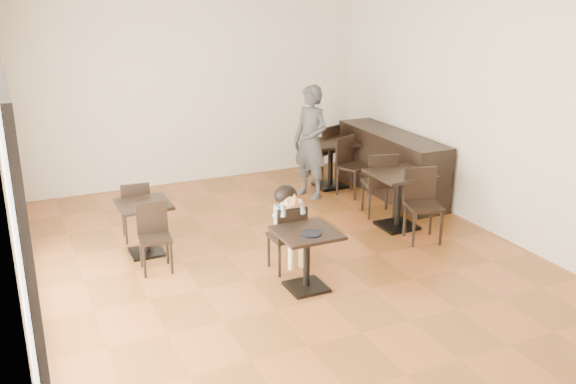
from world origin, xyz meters
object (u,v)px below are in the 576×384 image
child (286,229)px  chair_mid_b (424,207)px  cafe_table_left (145,228)px  chair_back_b (354,167)px  child_chair (286,237)px  cafe_table_back (330,164)px  child_table (307,260)px  cafe_table_mid (398,200)px  chair_left_a (135,210)px  chair_mid_a (379,183)px  chair_back_a (322,151)px  chair_left_b (155,239)px  adult_patron (311,142)px

child → chair_mid_b: size_ratio=1.09×
cafe_table_left → chair_back_b: chair_back_b is taller
child_chair → chair_mid_b: bearing=-178.3°
child_chair → cafe_table_back: bearing=-127.2°
child_table → chair_back_b: 3.39m
cafe_table_mid → cafe_table_left: 3.46m
child_table → chair_left_a: size_ratio=0.85×
child → chair_back_b: (2.13, 2.09, -0.06)m
chair_mid_b → chair_mid_a: bearing=105.8°
cafe_table_mid → chair_back_a: 2.58m
cafe_table_left → chair_back_a: chair_back_a is taller
child_chair → chair_back_a: (2.13, 3.19, 0.05)m
child_table → chair_mid_b: bearing=16.8°
child_chair → chair_left_b: bearing=-23.5°
child_chair → chair_back_a: size_ratio=0.89×
chair_left_b → child_chair: bearing=-18.1°
child → cafe_table_left: 1.85m
child → chair_mid_b: bearing=1.7°
child → chair_back_a: 3.83m
child_table → chair_back_a: chair_back_a is taller
cafe_table_mid → child_table: bearing=-149.8°
adult_patron → chair_mid_b: (0.54, -2.28, -0.41)m
cafe_table_left → chair_left_a: size_ratio=0.83×
adult_patron → cafe_table_left: bearing=-89.2°
child_table → chair_mid_b: size_ratio=0.72×
chair_mid_a → chair_mid_b: size_ratio=1.00×
child_table → chair_left_b: (-1.43, 1.17, 0.06)m
cafe_table_mid → cafe_table_back: bearing=89.7°
child_table → chair_mid_b: 2.11m
chair_mid_b → adult_patron: bearing=119.0°
chair_back_b → adult_patron: bearing=137.8°
chair_mid_a → child_chair: bearing=45.7°
child_table → chair_left_b: 1.85m
child_table → chair_back_b: size_ratio=0.74×
adult_patron → chair_back_a: adult_patron is taller
cafe_table_mid → chair_back_b: size_ratio=0.86×
child_table → chair_left_a: chair_left_a is taller
cafe_table_mid → chair_left_a: bearing=162.0°
child → chair_mid_b: child is taller
chair_mid_a → chair_mid_b: (0.00, -1.10, 0.00)m
chair_left_a → chair_back_b: chair_back_b is taller
adult_patron → chair_back_b: size_ratio=1.90×
child_chair → cafe_table_left: size_ratio=1.23×
chair_left_b → chair_back_b: size_ratio=0.88×
cafe_table_back → chair_back_a: chair_back_a is taller
cafe_table_back → chair_mid_b: size_ratio=0.81×
cafe_table_left → adult_patron: bearing=21.9°
child_table → child_chair: bearing=90.0°
child_chair → chair_back_b: (2.13, 2.09, 0.05)m
chair_mid_a → adult_patron: bearing=-49.8°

